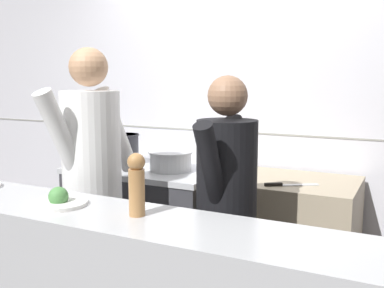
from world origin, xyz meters
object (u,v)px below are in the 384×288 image
Objects in this scene: chefs_knife at (286,185)px; chef_head_cook at (92,177)px; stock_pot at (125,148)px; sauce_pot at (171,160)px; chef_sous at (226,208)px; plated_dish_appetiser at (59,201)px; pepper_mill at (137,183)px; oven_range at (148,223)px.

chefs_knife is 1.19m from chef_head_cook.
sauce_pot is at bearing -8.02° from stock_pot.
chef_head_cook is at bearing -177.49° from chef_sous.
chefs_knife is at bearing 37.68° from chef_head_cook.
sauce_pot is 1.26m from plated_dish_appetiser.
stock_pot is 1.39m from chef_sous.
chef_sous is (0.20, 0.55, -0.23)m from pepper_mill.
chef_head_cook is (-0.24, 0.54, -0.01)m from plated_dish_appetiser.
pepper_mill is 0.63m from chef_sous.
plated_dish_appetiser is (0.32, -1.28, 0.54)m from oven_range.
sauce_pot is 1.20× the size of plated_dish_appetiser.
stock_pot is at bearing 112.54° from plated_dish_appetiser.
pepper_mill is (0.97, -1.28, 0.09)m from stock_pot.
oven_range is 0.91m from chef_head_cook.
oven_range is at bearing -8.18° from stock_pot.
sauce_pot is at bearing 113.03° from pepper_mill.
chef_head_cook is at bearing 113.96° from plated_dish_appetiser.
stock_pot is 0.73× the size of sauce_pot.
chefs_knife is 1.12× the size of plated_dish_appetiser.
sauce_pot reaches higher than oven_range.
chef_head_cook reaches higher than stock_pot.
pepper_mill is (0.52, -1.22, 0.14)m from sauce_pot.
chef_sous is at bearing -109.15° from chefs_knife.
plated_dish_appetiser is (0.09, -1.25, 0.02)m from sauce_pot.
pepper_mill is at bearing -28.03° from chef_head_cook.
chef_sous is at bearing -32.15° from stock_pot.
chef_head_cook is (-1.05, -0.56, 0.06)m from chefs_knife.
oven_range is 0.61m from stock_pot.
pepper_mill is at bearing 4.32° from plated_dish_appetiser.
stock_pot reaches higher than chefs_knife.
stock_pot is at bearing 171.98° from sauce_pot.
chefs_knife is at bearing -8.78° from stock_pot.
pepper_mill reaches higher than stock_pot.
chef_head_cook is 0.87m from chef_sous.
pepper_mill reaches higher than plated_dish_appetiser.
oven_range is 4.87× the size of stock_pot.
plated_dish_appetiser is (-0.81, -1.11, 0.07)m from chefs_knife.
stock_pot is 0.87× the size of plated_dish_appetiser.
pepper_mill is at bearing -109.64° from chefs_knife.
stock_pot is 0.46m from sauce_pot.
pepper_mill is at bearing -66.97° from sauce_pot.
sauce_pot is 0.21× the size of chef_sous.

